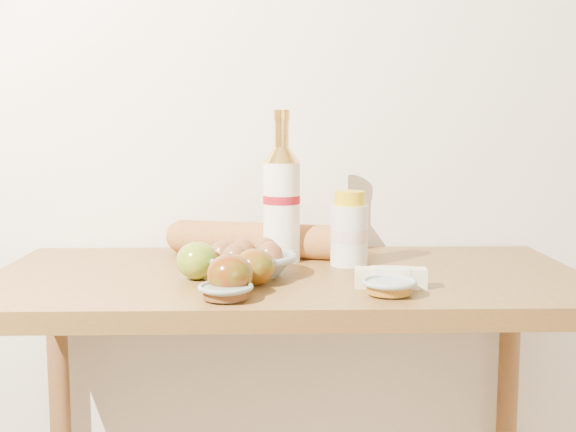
% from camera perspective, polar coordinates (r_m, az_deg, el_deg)
% --- Properties ---
extents(back_wall, '(3.50, 0.02, 2.60)m').
position_cam_1_polar(back_wall, '(1.78, -0.29, 10.50)').
color(back_wall, white).
rests_on(back_wall, ground).
extents(table, '(1.20, 0.60, 0.90)m').
position_cam_1_polar(table, '(1.51, -0.03, -9.07)').
color(table, olive).
rests_on(table, ground).
extents(bourbon_bottle, '(0.11, 0.11, 0.33)m').
position_cam_1_polar(bourbon_bottle, '(1.58, -0.51, 1.23)').
color(bourbon_bottle, white).
rests_on(bourbon_bottle, table).
extents(cream_bottle, '(0.09, 0.09, 0.16)m').
position_cam_1_polar(cream_bottle, '(1.54, 4.86, -1.19)').
color(cream_bottle, silver).
rests_on(cream_bottle, table).
extents(egg_bowl, '(0.26, 0.26, 0.07)m').
position_cam_1_polar(egg_bowl, '(1.45, -3.13, -3.57)').
color(egg_bowl, gray).
rests_on(egg_bowl, table).
extents(baguette, '(0.47, 0.20, 0.08)m').
position_cam_1_polar(baguette, '(1.65, -2.09, -1.88)').
color(baguette, '#C27C3B').
rests_on(baguette, table).
extents(apple_yellowgreen, '(0.10, 0.10, 0.08)m').
position_cam_1_polar(apple_yellowgreen, '(1.42, -7.19, -3.50)').
color(apple_yellowgreen, olive).
rests_on(apple_yellowgreen, table).
extents(apple_redgreen_front, '(0.10, 0.10, 0.08)m').
position_cam_1_polar(apple_redgreen_front, '(1.28, -4.60, -4.65)').
color(apple_redgreen_front, '#800706').
rests_on(apple_redgreen_front, table).
extents(apple_redgreen_right, '(0.08, 0.08, 0.07)m').
position_cam_1_polar(apple_redgreen_right, '(1.36, -2.65, -4.05)').
color(apple_redgreen_right, maroon).
rests_on(apple_redgreen_right, table).
extents(sugar_bowl, '(0.13, 0.13, 0.03)m').
position_cam_1_polar(sugar_bowl, '(1.25, -4.95, -5.99)').
color(sugar_bowl, gray).
rests_on(sugar_bowl, table).
extents(syrup_bowl, '(0.12, 0.12, 0.03)m').
position_cam_1_polar(syrup_bowl, '(1.29, 7.99, -5.56)').
color(syrup_bowl, '#97A5A1').
rests_on(syrup_bowl, table).
extents(butter_stick, '(0.13, 0.05, 0.04)m').
position_cam_1_polar(butter_stick, '(1.35, 8.11, -4.86)').
color(butter_stick, beige).
rests_on(butter_stick, table).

